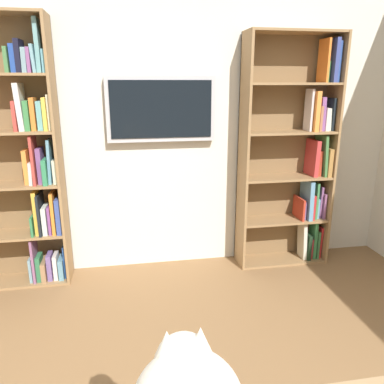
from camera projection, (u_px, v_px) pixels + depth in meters
The scene contains 4 objects.
wall_back at pixel (152, 118), 3.24m from camera, with size 4.52×0.06×2.70m, color silver.
bookshelf_left at pixel (296, 157), 3.39m from camera, with size 0.83×0.28×2.05m.
bookshelf_right at pixel (20, 163), 2.99m from camera, with size 0.83×0.28×2.13m.
wall_mounted_tv at pixel (161, 109), 3.15m from camera, with size 0.91×0.07×0.54m.
Camera 1 is at (0.23, 1.07, 1.64)m, focal length 35.29 mm.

